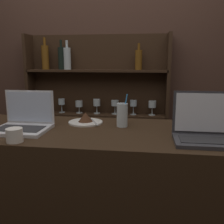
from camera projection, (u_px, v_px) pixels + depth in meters
The scene contains 8 objects.
bar_counter at pixel (82, 211), 1.53m from camera, with size 1.86×0.64×1.04m.
back_wall at pixel (109, 69), 2.41m from camera, with size 7.00×0.06×2.70m.
back_shelf at pixel (97, 117), 2.44m from camera, with size 1.34×0.18×1.67m.
laptop_near at pixel (24, 122), 1.42m from camera, with size 0.30×0.24×0.21m.
laptop_far at pixel (209, 130), 1.21m from camera, with size 0.34×0.21×0.24m.
cake_plate at pixel (86, 120), 1.57m from camera, with size 0.21×0.21×0.07m.
water_glass at pixel (122, 115), 1.48m from camera, with size 0.07×0.07×0.20m.
coffee_cup at pixel (14, 135), 1.20m from camera, with size 0.08×0.08×0.07m.
Camera 1 is at (0.37, -1.02, 1.42)m, focal length 40.00 mm.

